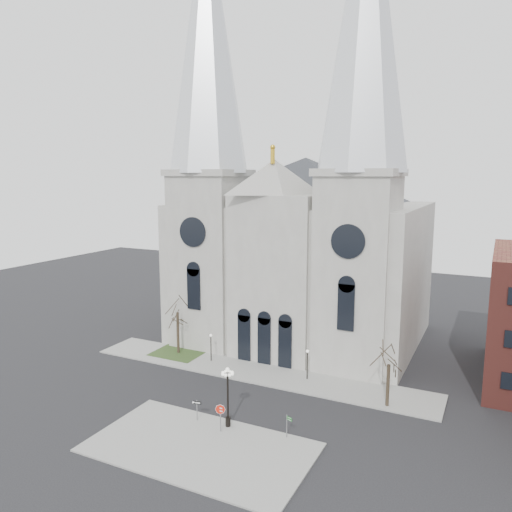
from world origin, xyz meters
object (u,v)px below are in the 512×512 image
at_px(stop_sign, 220,412).
at_px(street_name_sign, 287,424).
at_px(globe_lamp, 228,390).
at_px(one_way_sign, 197,406).

xyz_separation_m(stop_sign, street_name_sign, (5.50, 1.57, -0.56)).
bearing_deg(globe_lamp, street_name_sign, 5.50).
xyz_separation_m(stop_sign, globe_lamp, (0.13, 1.05, 1.62)).
relative_size(stop_sign, one_way_sign, 1.28).
bearing_deg(globe_lamp, one_way_sign, -174.19).
bearing_deg(stop_sign, one_way_sign, 166.51).
height_order(globe_lamp, street_name_sign, globe_lamp).
bearing_deg(one_way_sign, stop_sign, -26.44).
bearing_deg(stop_sign, globe_lamp, 84.26).
bearing_deg(one_way_sign, globe_lamp, -5.99).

